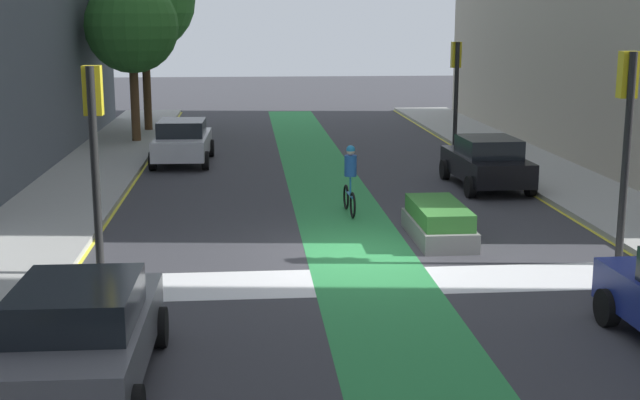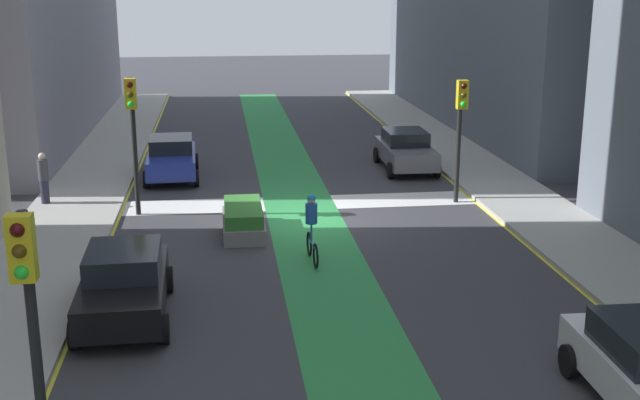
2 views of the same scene
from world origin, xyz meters
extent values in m
plane|color=#38383D|center=(0.00, 0.00, 0.00)|extent=(120.00, 120.00, 0.00)
cube|color=#2D8C47|center=(0.05, 0.00, 0.00)|extent=(2.40, 60.00, 0.01)
cube|color=silver|center=(0.00, -2.00, 0.00)|extent=(12.00, 1.80, 0.01)
cube|color=#9E9E99|center=(-7.50, 0.00, 0.07)|extent=(3.00, 60.00, 0.15)
cube|color=yellow|center=(-6.00, 0.00, 0.01)|extent=(0.16, 60.00, 0.01)
cube|color=yellow|center=(6.00, 0.00, 0.01)|extent=(0.16, 60.00, 0.01)
cylinder|color=black|center=(5.38, -1.25, 2.22)|extent=(0.16, 0.16, 4.43)
cube|color=gold|center=(5.38, -1.05, 3.96)|extent=(0.35, 0.28, 0.95)
sphere|color=#3F0A0A|center=(5.38, -0.91, 4.26)|extent=(0.20, 0.20, 0.20)
sphere|color=#4C380C|center=(5.38, -0.91, 3.96)|extent=(0.20, 0.20, 0.20)
sphere|color=#26D833|center=(5.38, -0.91, 3.66)|extent=(0.20, 0.20, 0.20)
cylinder|color=black|center=(-5.32, -1.46, 2.10)|extent=(0.16, 0.16, 4.20)
cube|color=gold|center=(-5.32, -1.26, 3.73)|extent=(0.35, 0.28, 0.95)
sphere|color=#3F0A0A|center=(-5.32, -1.12, 4.03)|extent=(0.20, 0.20, 0.20)
sphere|color=#4C380C|center=(-5.32, -1.12, 3.73)|extent=(0.20, 0.20, 0.20)
sphere|color=#26D833|center=(-5.32, -1.12, 3.43)|extent=(0.20, 0.20, 0.20)
cylinder|color=black|center=(5.42, 13.41, 2.13)|extent=(0.16, 0.16, 4.25)
cube|color=gold|center=(5.42, 13.61, 3.78)|extent=(0.35, 0.28, 0.95)
sphere|color=#3F0A0A|center=(5.42, 13.75, 4.08)|extent=(0.20, 0.20, 0.20)
sphere|color=#4C380C|center=(5.42, 13.75, 3.78)|extent=(0.20, 0.20, 0.20)
sphere|color=#26D833|center=(5.42, 13.75, 3.48)|extent=(0.20, 0.20, 0.20)
cube|color=slate|center=(-4.73, -6.56, 0.67)|extent=(1.85, 4.22, 0.70)
cube|color=black|center=(-4.73, -6.76, 1.29)|extent=(1.62, 2.02, 0.55)
cylinder|color=black|center=(-5.61, -5.08, 0.32)|extent=(0.23, 0.64, 0.64)
cylinder|color=black|center=(-3.81, -5.10, 0.32)|extent=(0.23, 0.64, 0.64)
cube|color=silver|center=(-4.68, 12.70, 0.67)|extent=(1.91, 4.24, 0.70)
cube|color=black|center=(-4.68, 12.50, 1.29)|extent=(1.65, 2.04, 0.55)
cylinder|color=black|center=(-5.54, 14.19, 0.32)|extent=(0.24, 0.65, 0.64)
cylinder|color=black|center=(-3.74, 14.14, 0.32)|extent=(0.24, 0.65, 0.64)
cylinder|color=black|center=(-5.61, 11.25, 0.32)|extent=(0.24, 0.65, 0.64)
cylinder|color=black|center=(-3.82, 11.20, 0.32)|extent=(0.24, 0.65, 0.64)
cylinder|color=black|center=(3.59, -4.81, 0.32)|extent=(0.24, 0.65, 0.64)
cube|color=black|center=(4.90, 7.28, 0.67)|extent=(1.89, 4.24, 0.70)
cube|color=black|center=(4.90, 7.08, 1.29)|extent=(1.64, 2.04, 0.55)
cylinder|color=black|center=(3.96, 8.73, 0.32)|extent=(0.23, 0.64, 0.64)
cylinder|color=black|center=(5.76, 8.77, 0.32)|extent=(0.23, 0.64, 0.64)
cylinder|color=black|center=(4.03, 5.79, 0.32)|extent=(0.23, 0.64, 0.64)
cylinder|color=black|center=(5.83, 5.83, 0.32)|extent=(0.23, 0.64, 0.64)
torus|color=black|center=(0.27, 4.57, 0.34)|extent=(0.09, 0.68, 0.68)
torus|color=black|center=(0.32, 3.52, 0.34)|extent=(0.09, 0.68, 0.68)
cylinder|color=#2672BF|center=(0.30, 4.05, 0.52)|extent=(0.10, 0.95, 0.06)
cylinder|color=#2672BF|center=(0.30, 3.90, 0.79)|extent=(0.05, 0.05, 0.50)
cylinder|color=#2659B2|center=(0.30, 3.90, 1.31)|extent=(0.32, 0.32, 0.55)
sphere|color=beige|center=(0.30, 3.90, 1.70)|extent=(0.22, 0.22, 0.22)
sphere|color=#268CCC|center=(0.30, 3.90, 1.74)|extent=(0.23, 0.23, 0.23)
cylinder|color=brown|center=(-6.94, 17.70, 1.81)|extent=(0.36, 0.36, 3.33)
sphere|color=#2D6B28|center=(-6.94, 17.70, 4.80)|extent=(3.78, 3.78, 3.78)
cylinder|color=brown|center=(-6.83, 21.31, 2.24)|extent=(0.36, 0.36, 4.17)
cube|color=slate|center=(2.05, 1.15, 0.23)|extent=(1.23, 2.93, 0.45)
cube|color=#33722D|center=(2.05, 1.15, 0.65)|extent=(1.11, 2.63, 0.40)
camera|label=1|loc=(-2.40, -18.04, 5.06)|focal=48.10mm
camera|label=2|loc=(2.67, 24.55, 7.29)|focal=45.33mm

